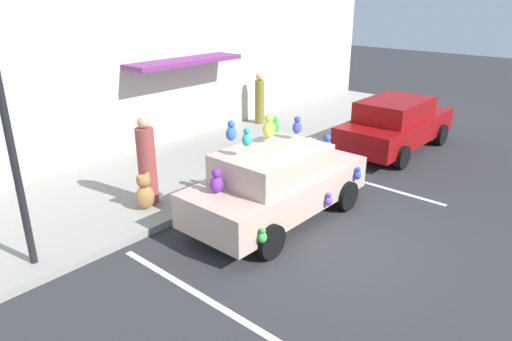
# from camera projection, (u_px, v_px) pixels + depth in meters

# --- Properties ---
(ground_plane) EXTENTS (60.00, 60.00, 0.00)m
(ground_plane) POSITION_uv_depth(u_px,v_px,m) (341.00, 247.00, 8.48)
(ground_plane) COLOR #2D2D30
(sidewalk) EXTENTS (24.00, 4.00, 0.15)m
(sidewalk) POSITION_uv_depth(u_px,v_px,m) (168.00, 176.00, 11.53)
(sidewalk) COLOR gray
(sidewalk) RESTS_ON ground
(storefront_building) EXTENTS (24.00, 1.25, 6.40)m
(storefront_building) POSITION_uv_depth(u_px,v_px,m) (107.00, 42.00, 11.73)
(storefront_building) COLOR beige
(storefront_building) RESTS_ON ground
(parking_stripe_front) EXTENTS (0.12, 3.60, 0.01)m
(parking_stripe_front) POSITION_uv_depth(u_px,v_px,m) (372.00, 184.00, 11.24)
(parking_stripe_front) COLOR silver
(parking_stripe_front) RESTS_ON ground
(parking_stripe_rear) EXTENTS (0.12, 3.60, 0.01)m
(parking_stripe_rear) POSITION_uv_depth(u_px,v_px,m) (195.00, 292.00, 7.21)
(parking_stripe_rear) COLOR silver
(parking_stripe_rear) RESTS_ON ground
(plush_covered_car) EXTENTS (4.13, 1.93, 2.15)m
(plush_covered_car) POSITION_uv_depth(u_px,v_px,m) (277.00, 182.00, 9.28)
(plush_covered_car) COLOR #C3A692
(plush_covered_car) RESTS_ON ground
(parked_sedan_behind) EXTENTS (4.39, 1.91, 1.54)m
(parked_sedan_behind) POSITION_uv_depth(u_px,v_px,m) (396.00, 124.00, 13.41)
(parked_sedan_behind) COLOR maroon
(parked_sedan_behind) RESTS_ON ground
(teddy_bear_on_sidewalk) EXTENTS (0.41, 0.34, 0.78)m
(teddy_bear_on_sidewalk) POSITION_uv_depth(u_px,v_px,m) (145.00, 193.00, 9.54)
(teddy_bear_on_sidewalk) COLOR #9E723D
(teddy_bear_on_sidewalk) RESTS_ON sidewalk
(street_lamp_post) EXTENTS (0.28, 0.28, 3.68)m
(street_lamp_post) POSITION_uv_depth(u_px,v_px,m) (8.00, 132.00, 6.93)
(street_lamp_post) COLOR black
(street_lamp_post) RESTS_ON sidewalk
(pedestrian_near_shopfront) EXTENTS (0.32, 0.32, 1.72)m
(pedestrian_near_shopfront) POSITION_uv_depth(u_px,v_px,m) (259.00, 99.00, 15.64)
(pedestrian_near_shopfront) COLOR olive
(pedestrian_near_shopfront) RESTS_ON sidewalk
(pedestrian_walking_past) EXTENTS (0.38, 0.38, 1.90)m
(pedestrian_walking_past) POSITION_uv_depth(u_px,v_px,m) (147.00, 164.00, 9.62)
(pedestrian_walking_past) COLOR #94403C
(pedestrian_walking_past) RESTS_ON sidewalk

